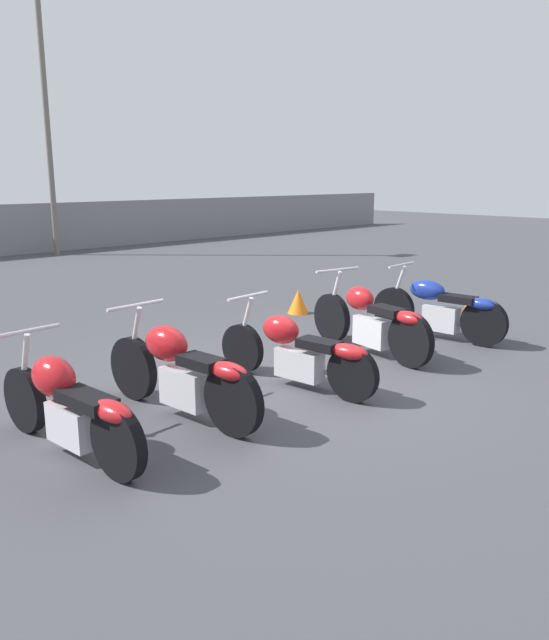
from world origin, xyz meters
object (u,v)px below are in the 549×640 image
(light_pole_left, at_px, (42,65))
(traffic_cone_near, at_px, (298,301))
(motorcycle_slot_3, at_px, (371,321))
(motorcycle_slot_2, at_px, (297,352))
(traffic_cone_far, at_px, (470,307))
(motorcycle_slot_0, at_px, (69,406))
(motorcycle_slot_1, at_px, (181,371))
(motorcycle_slot_4, at_px, (440,309))

(light_pole_left, distance_m, traffic_cone_near, 11.69)
(motorcycle_slot_3, height_order, traffic_cone_near, motorcycle_slot_3)
(light_pole_left, xyz_separation_m, motorcycle_slot_2, (-3.55, -13.08, -4.86))
(motorcycle_slot_3, height_order, traffic_cone_far, motorcycle_slot_3)
(motorcycle_slot_3, relative_size, traffic_cone_far, 5.43)
(motorcycle_slot_0, height_order, motorcycle_slot_1, motorcycle_slot_1)
(motorcycle_slot_2, xyz_separation_m, motorcycle_slot_4, (2.98, 0.02, 0.03))
(motorcycle_slot_0, bearing_deg, traffic_cone_near, 20.24)
(motorcycle_slot_2, distance_m, motorcycle_slot_4, 2.98)
(light_pole_left, xyz_separation_m, motorcycle_slot_0, (-6.15, -12.94, -4.83))
(motorcycle_slot_1, bearing_deg, traffic_cone_near, 25.60)
(motorcycle_slot_3, bearing_deg, traffic_cone_far, 12.47)
(traffic_cone_near, bearing_deg, motorcycle_slot_1, -150.24)
(motorcycle_slot_2, bearing_deg, traffic_cone_near, 37.71)
(motorcycle_slot_3, bearing_deg, motorcycle_slot_0, -168.56)
(traffic_cone_far, bearing_deg, motorcycle_slot_4, -168.20)
(motorcycle_slot_2, height_order, traffic_cone_near, motorcycle_slot_2)
(motorcycle_slot_0, distance_m, motorcycle_slot_4, 5.57)
(motorcycle_slot_2, distance_m, traffic_cone_far, 4.44)
(motorcycle_slot_1, height_order, traffic_cone_far, motorcycle_slot_1)
(motorcycle_slot_2, bearing_deg, motorcycle_slot_0, 171.58)
(motorcycle_slot_1, distance_m, motorcycle_slot_2, 1.44)
(motorcycle_slot_2, bearing_deg, light_pole_left, 69.47)
(traffic_cone_far, bearing_deg, motorcycle_slot_0, -178.51)
(motorcycle_slot_0, relative_size, motorcycle_slot_3, 0.94)
(motorcycle_slot_0, height_order, traffic_cone_far, motorcycle_slot_0)
(motorcycle_slot_0, distance_m, traffic_cone_near, 5.88)
(motorcycle_slot_0, height_order, motorcycle_slot_4, motorcycle_slot_4)
(motorcycle_slot_4, relative_size, traffic_cone_far, 5.18)
(traffic_cone_far, bearing_deg, traffic_cone_near, 126.58)
(motorcycle_slot_2, distance_m, motorcycle_slot_3, 1.64)
(motorcycle_slot_3, bearing_deg, motorcycle_slot_2, -161.92)
(motorcycle_slot_4, bearing_deg, motorcycle_slot_0, 174.67)
(motorcycle_slot_1, relative_size, motorcycle_slot_2, 1.00)
(motorcycle_slot_1, relative_size, traffic_cone_near, 5.19)
(motorcycle_slot_4, bearing_deg, traffic_cone_far, 7.71)
(motorcycle_slot_2, xyz_separation_m, traffic_cone_far, (4.42, 0.32, -0.20))
(motorcycle_slot_2, xyz_separation_m, motorcycle_slot_3, (1.62, 0.22, 0.04))
(motorcycle_slot_2, bearing_deg, motorcycle_slot_4, -4.93)
(motorcycle_slot_0, xyz_separation_m, motorcycle_slot_1, (1.16, 0.04, 0.03))
(light_pole_left, bearing_deg, motorcycle_slot_4, -92.54)
(light_pole_left, xyz_separation_m, motorcycle_slot_3, (-1.93, -12.86, -4.82))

